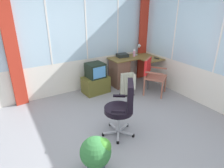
# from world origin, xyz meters

# --- Properties ---
(ground) EXTENTS (5.57, 5.63, 0.06)m
(ground) POSITION_xyz_m (0.00, 0.00, -0.03)
(ground) COLOR gray
(north_window_panel) EXTENTS (4.57, 0.07, 2.72)m
(north_window_panel) POSITION_xyz_m (0.00, 2.34, 1.36)
(north_window_panel) COLOR silver
(north_window_panel) RESTS_ON ground
(east_window_panel) EXTENTS (0.07, 4.63, 2.72)m
(east_window_panel) POSITION_xyz_m (2.32, 0.00, 1.36)
(east_window_panel) COLOR silver
(east_window_panel) RESTS_ON ground
(curtain_north_left) EXTENTS (0.27, 0.10, 2.62)m
(curtain_north_left) POSITION_xyz_m (-1.26, 2.26, 1.31)
(curtain_north_left) COLOR #B12D1E
(curtain_north_left) RESTS_ON ground
(curtain_corner) EXTENTS (0.27, 0.10, 2.62)m
(curtain_corner) POSITION_xyz_m (2.19, 2.21, 1.31)
(curtain_corner) COLOR #B12D1E
(curtain_corner) RESTS_ON ground
(desk) EXTENTS (1.26, 0.95, 0.77)m
(desk) POSITION_xyz_m (1.30, 2.00, 0.42)
(desk) COLOR brown
(desk) RESTS_ON ground
(desk_lamp) EXTENTS (0.23, 0.19, 0.33)m
(desk_lamp) POSITION_xyz_m (1.92, 2.06, 0.98)
(desk_lamp) COLOR #B2B7BC
(desk_lamp) RESTS_ON desk
(tv_remote) EXTENTS (0.09, 0.16, 0.02)m
(tv_remote) POSITION_xyz_m (2.11, 1.51, 0.78)
(tv_remote) COLOR black
(tv_remote) RESTS_ON desk
(spray_bottle) EXTENTS (0.06, 0.06, 0.22)m
(spray_bottle) POSITION_xyz_m (1.73, 2.01, 0.87)
(spray_bottle) COLOR #DE98BA
(spray_bottle) RESTS_ON desk
(paper_tray) EXTENTS (0.32, 0.25, 0.09)m
(paper_tray) POSITION_xyz_m (1.42, 2.13, 0.82)
(paper_tray) COLOR #212624
(paper_tray) RESTS_ON desk
(wooden_armchair) EXTENTS (0.67, 0.67, 0.91)m
(wooden_armchair) POSITION_xyz_m (1.66, 1.20, 0.58)
(wooden_armchair) COLOR #9D5A48
(wooden_armchair) RESTS_ON ground
(office_chair) EXTENTS (0.60, 0.61, 1.00)m
(office_chair) POSITION_xyz_m (0.11, 0.15, 0.58)
(office_chair) COLOR #B7B7BF
(office_chair) RESTS_ON ground
(tv_on_stand) EXTENTS (0.67, 0.48, 0.78)m
(tv_on_stand) POSITION_xyz_m (0.49, 1.95, 0.35)
(tv_on_stand) COLOR brown
(tv_on_stand) RESTS_ON ground
(space_heater) EXTENTS (0.41, 0.24, 0.59)m
(space_heater) POSITION_xyz_m (1.10, 1.39, 0.30)
(space_heater) COLOR silver
(space_heater) RESTS_ON ground
(potted_plant) EXTENTS (0.43, 0.43, 0.54)m
(potted_plant) POSITION_xyz_m (-0.66, -0.36, 0.31)
(potted_plant) COLOR #344A50
(potted_plant) RESTS_ON ground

